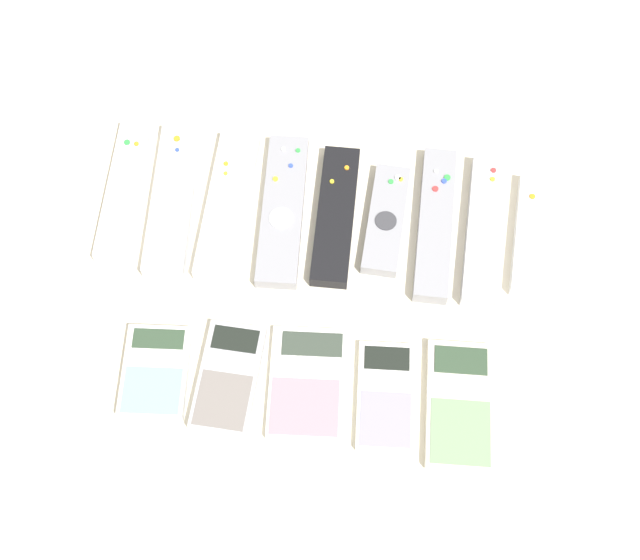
{
  "coord_description": "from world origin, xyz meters",
  "views": [
    {
      "loc": [
        0.05,
        -0.43,
        0.98
      ],
      "look_at": [
        0.0,
        0.03,
        0.01
      ],
      "focal_mm": 50.0,
      "sensor_mm": 36.0,
      "label": 1
    }
  ],
  "objects_px": {
    "remote_1": "(173,198)",
    "calculator_3": "(386,396)",
    "calculator_0": "(156,372)",
    "remote_7": "(483,230)",
    "calculator_4": "(460,404)",
    "remote_8": "(534,236)",
    "calculator_2": "(308,383)",
    "calculator_1": "(229,377)",
    "remote_4": "(336,215)",
    "remote_6": "(435,224)",
    "remote_2": "(228,205)",
    "remote_3": "(283,210)",
    "remote_0": "(124,190)",
    "remote_5": "(386,220)"
  },
  "relations": [
    {
      "from": "calculator_2",
      "to": "calculator_4",
      "type": "height_order",
      "value": "calculator_4"
    },
    {
      "from": "remote_4",
      "to": "remote_0",
      "type": "bearing_deg",
      "value": 178.2
    },
    {
      "from": "calculator_2",
      "to": "remote_2",
      "type": "bearing_deg",
      "value": 116.2
    },
    {
      "from": "remote_6",
      "to": "calculator_2",
      "type": "distance_m",
      "value": 0.26
    },
    {
      "from": "remote_4",
      "to": "calculator_2",
      "type": "xyz_separation_m",
      "value": [
        -0.01,
        -0.22,
        -0.0
      ]
    },
    {
      "from": "remote_5",
      "to": "remote_3",
      "type": "bearing_deg",
      "value": -176.96
    },
    {
      "from": "remote_1",
      "to": "calculator_3",
      "type": "bearing_deg",
      "value": -42.15
    },
    {
      "from": "remote_8",
      "to": "calculator_2",
      "type": "bearing_deg",
      "value": -135.94
    },
    {
      "from": "remote_1",
      "to": "calculator_2",
      "type": "height_order",
      "value": "remote_1"
    },
    {
      "from": "remote_1",
      "to": "calculator_0",
      "type": "distance_m",
      "value": 0.23
    },
    {
      "from": "remote_3",
      "to": "calculator_1",
      "type": "relative_size",
      "value": 1.61
    },
    {
      "from": "remote_3",
      "to": "calculator_0",
      "type": "relative_size",
      "value": 1.87
    },
    {
      "from": "remote_0",
      "to": "remote_5",
      "type": "relative_size",
      "value": 1.32
    },
    {
      "from": "calculator_0",
      "to": "calculator_1",
      "type": "distance_m",
      "value": 0.08
    },
    {
      "from": "calculator_1",
      "to": "calculator_4",
      "type": "distance_m",
      "value": 0.27
    },
    {
      "from": "remote_6",
      "to": "remote_7",
      "type": "relative_size",
      "value": 1.02
    },
    {
      "from": "calculator_0",
      "to": "remote_3",
      "type": "bearing_deg",
      "value": 58.99
    },
    {
      "from": "remote_3",
      "to": "calculator_0",
      "type": "xyz_separation_m",
      "value": [
        -0.12,
        -0.23,
        -0.0
      ]
    },
    {
      "from": "remote_8",
      "to": "calculator_2",
      "type": "relative_size",
      "value": 1.21
    },
    {
      "from": "remote_4",
      "to": "remote_6",
      "type": "distance_m",
      "value": 0.12
    },
    {
      "from": "remote_4",
      "to": "calculator_3",
      "type": "relative_size",
      "value": 1.48
    },
    {
      "from": "remote_0",
      "to": "remote_6",
      "type": "xyz_separation_m",
      "value": [
        0.4,
        -0.01,
        -0.0
      ]
    },
    {
      "from": "calculator_0",
      "to": "remote_7",
      "type": "bearing_deg",
      "value": 27.84
    },
    {
      "from": "remote_5",
      "to": "remote_6",
      "type": "bearing_deg",
      "value": 2.75
    },
    {
      "from": "remote_4",
      "to": "calculator_1",
      "type": "xyz_separation_m",
      "value": [
        -0.1,
        -0.23,
        -0.0
      ]
    },
    {
      "from": "remote_0",
      "to": "remote_5",
      "type": "height_order",
      "value": "remote_0"
    },
    {
      "from": "remote_4",
      "to": "remote_6",
      "type": "xyz_separation_m",
      "value": [
        0.12,
        0.0,
        0.0
      ]
    },
    {
      "from": "remote_7",
      "to": "calculator_4",
      "type": "xyz_separation_m",
      "value": [
        -0.02,
        -0.23,
        -0.0
      ]
    },
    {
      "from": "calculator_0",
      "to": "remote_0",
      "type": "bearing_deg",
      "value": 106.1
    },
    {
      "from": "remote_1",
      "to": "remote_7",
      "type": "xyz_separation_m",
      "value": [
        0.39,
        -0.0,
        -0.0
      ]
    },
    {
      "from": "remote_8",
      "to": "remote_0",
      "type": "bearing_deg",
      "value": -177.39
    },
    {
      "from": "remote_2",
      "to": "remote_3",
      "type": "relative_size",
      "value": 0.98
    },
    {
      "from": "remote_1",
      "to": "remote_0",
      "type": "bearing_deg",
      "value": 171.87
    },
    {
      "from": "remote_5",
      "to": "remote_1",
      "type": "bearing_deg",
      "value": -177.21
    },
    {
      "from": "remote_5",
      "to": "remote_7",
      "type": "distance_m",
      "value": 0.12
    },
    {
      "from": "calculator_4",
      "to": "remote_3",
      "type": "bearing_deg",
      "value": 133.23
    },
    {
      "from": "remote_1",
      "to": "calculator_1",
      "type": "relative_size",
      "value": 1.64
    },
    {
      "from": "calculator_3",
      "to": "calculator_1",
      "type": "bearing_deg",
      "value": 176.53
    },
    {
      "from": "remote_2",
      "to": "remote_4",
      "type": "bearing_deg",
      "value": 0.65
    },
    {
      "from": "calculator_3",
      "to": "calculator_4",
      "type": "relative_size",
      "value": 0.86
    },
    {
      "from": "remote_4",
      "to": "calculator_1",
      "type": "relative_size",
      "value": 1.45
    },
    {
      "from": "remote_1",
      "to": "calculator_3",
      "type": "xyz_separation_m",
      "value": [
        0.29,
        -0.23,
        -0.01
      ]
    },
    {
      "from": "remote_0",
      "to": "calculator_3",
      "type": "distance_m",
      "value": 0.42
    },
    {
      "from": "remote_2",
      "to": "remote_8",
      "type": "bearing_deg",
      "value": 0.46
    },
    {
      "from": "remote_0",
      "to": "remote_1",
      "type": "distance_m",
      "value": 0.06
    },
    {
      "from": "remote_2",
      "to": "remote_3",
      "type": "distance_m",
      "value": 0.07
    },
    {
      "from": "remote_2",
      "to": "calculator_1",
      "type": "xyz_separation_m",
      "value": [
        0.04,
        -0.23,
        -0.0
      ]
    },
    {
      "from": "remote_1",
      "to": "remote_5",
      "type": "distance_m",
      "value": 0.27
    },
    {
      "from": "remote_1",
      "to": "calculator_0",
      "type": "xyz_separation_m",
      "value": [
        0.02,
        -0.23,
        -0.0
      ]
    },
    {
      "from": "remote_4",
      "to": "calculator_0",
      "type": "height_order",
      "value": "remote_4"
    }
  ]
}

